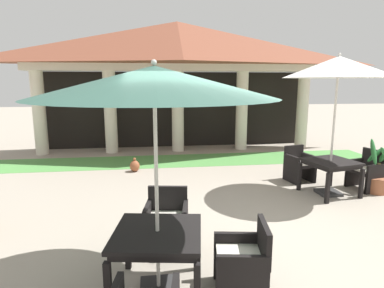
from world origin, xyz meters
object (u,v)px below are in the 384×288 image
(patio_table_mid_left, at_px, (330,165))
(patio_chair_mid_left_north, at_px, (299,165))
(patio_table_near_foreground, at_px, (158,239))
(patio_chair_mid_left_east, at_px, (366,171))
(terracotta_urn, at_px, (135,166))
(patio_chair_near_foreground_north, at_px, (167,221))
(patio_umbrella_near_foreground, at_px, (154,83))
(patio_chair_near_foreground_east, at_px, (243,261))
(patio_umbrella_mid_left, at_px, (338,68))
(potted_palm_right_edge, at_px, (377,178))

(patio_table_mid_left, distance_m, patio_chair_mid_left_north, 1.06)
(patio_table_mid_left, bearing_deg, patio_table_near_foreground, -142.85)
(patio_table_near_foreground, xyz_separation_m, patio_chair_mid_left_east, (4.78, 3.07, -0.23))
(patio_table_mid_left, xyz_separation_m, terracotta_urn, (-4.24, 2.39, -0.49))
(patio_chair_near_foreground_north, relative_size, terracotta_urn, 2.28)
(patio_umbrella_near_foreground, distance_m, patio_chair_near_foreground_east, 2.21)
(patio_table_near_foreground, relative_size, patio_chair_near_foreground_east, 1.32)
(patio_chair_near_foreground_north, height_order, patio_chair_mid_left_north, patio_chair_near_foreground_north)
(patio_table_near_foreground, distance_m, patio_umbrella_mid_left, 5.14)
(terracotta_urn, bearing_deg, patio_chair_near_foreground_north, -81.64)
(patio_chair_near_foreground_north, bearing_deg, potted_palm_right_edge, -149.44)
(patio_chair_near_foreground_north, xyz_separation_m, patio_umbrella_mid_left, (3.61, 1.90, 2.25))
(patio_umbrella_mid_left, bearing_deg, potted_palm_right_edge, -2.48)
(patio_chair_near_foreground_north, distance_m, patio_umbrella_mid_left, 4.66)
(patio_table_near_foreground, relative_size, patio_umbrella_mid_left, 0.38)
(patio_table_mid_left, xyz_separation_m, patio_umbrella_mid_left, (0.00, 0.00, 2.03))
(patio_umbrella_near_foreground, relative_size, patio_chair_mid_left_north, 3.08)
(patio_chair_near_foreground_north, xyz_separation_m, potted_palm_right_edge, (4.71, 1.85, -0.10))
(patio_chair_near_foreground_north, height_order, patio_table_mid_left, patio_chair_near_foreground_north)
(patio_umbrella_near_foreground, relative_size, terracotta_urn, 6.75)
(patio_chair_near_foreground_east, xyz_separation_m, terracotta_urn, (-1.44, 5.40, -0.23))
(patio_umbrella_mid_left, relative_size, potted_palm_right_edge, 2.47)
(patio_chair_mid_left_north, distance_m, patio_chair_mid_left_east, 1.46)
(patio_table_mid_left, height_order, patio_chair_mid_left_north, patio_chair_mid_left_north)
(patio_table_near_foreground, height_order, patio_chair_mid_left_east, patio_chair_mid_left_east)
(patio_chair_near_foreground_north, bearing_deg, patio_umbrella_near_foreground, 90.00)
(patio_umbrella_mid_left, bearing_deg, patio_umbrella_near_foreground, -142.85)
(patio_table_mid_left, bearing_deg, patio_chair_mid_left_north, 101.99)
(patio_chair_near_foreground_north, distance_m, potted_palm_right_edge, 5.06)
(potted_palm_right_edge, bearing_deg, terracotta_urn, 155.42)
(potted_palm_right_edge, bearing_deg, patio_table_mid_left, 177.52)
(patio_chair_mid_left_east, bearing_deg, potted_palm_right_edge, -174.49)
(patio_chair_mid_left_north, bearing_deg, patio_chair_near_foreground_north, 28.50)
(patio_chair_near_foreground_east, xyz_separation_m, patio_chair_mid_left_east, (3.82, 3.22, 0.03))
(potted_palm_right_edge, bearing_deg, patio_chair_near_foreground_north, -158.56)
(patio_chair_near_foreground_east, distance_m, potted_palm_right_edge, 4.90)
(patio_table_mid_left, height_order, patio_chair_mid_left_east, patio_chair_mid_left_east)
(patio_umbrella_mid_left, bearing_deg, patio_chair_near_foreground_east, -133.01)
(patio_table_near_foreground, distance_m, patio_chair_near_foreground_north, 1.00)
(patio_chair_near_foreground_north, relative_size, patio_chair_mid_left_north, 1.04)
(patio_table_near_foreground, height_order, patio_umbrella_near_foreground, patio_umbrella_near_foreground)
(patio_umbrella_near_foreground, height_order, patio_chair_near_foreground_north, patio_umbrella_near_foreground)
(patio_chair_mid_left_east, bearing_deg, patio_chair_mid_left_north, 45.18)
(patio_table_mid_left, relative_size, potted_palm_right_edge, 0.93)
(patio_table_near_foreground, relative_size, potted_palm_right_edge, 0.93)
(patio_chair_near_foreground_north, bearing_deg, patio_umbrella_mid_left, -143.18)
(patio_table_near_foreground, bearing_deg, patio_chair_mid_left_north, 47.37)
(potted_palm_right_edge, bearing_deg, patio_chair_mid_left_east, 107.49)
(patio_table_mid_left, relative_size, patio_chair_mid_left_east, 1.24)
(patio_chair_near_foreground_north, xyz_separation_m, patio_chair_mid_left_north, (3.40, 2.90, -0.02))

